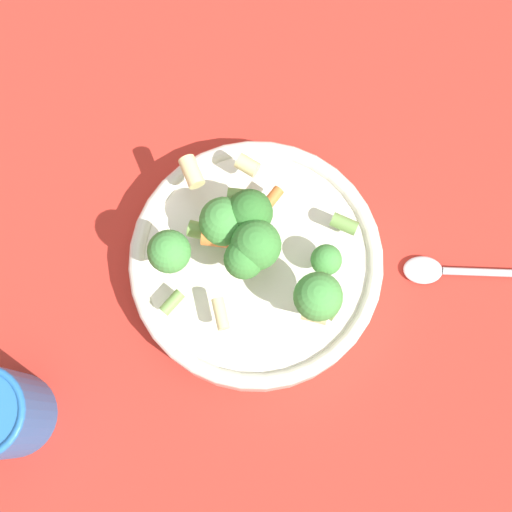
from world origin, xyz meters
name	(u,v)px	position (x,y,z in m)	size (l,w,h in m)	color
ground_plane	(256,269)	(0.00, 0.00, 0.00)	(3.00, 3.00, 0.00)	#B72D23
bowl	(256,264)	(0.00, 0.00, 0.02)	(0.22, 0.22, 0.04)	silver
pasta_salad	(248,245)	(0.00, -0.01, 0.08)	(0.17, 0.19, 0.07)	#8CB766
spoon	(465,272)	(-0.12, 0.15, 0.01)	(0.13, 0.15, 0.01)	silver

